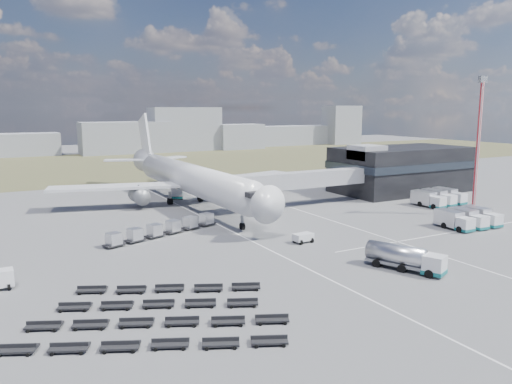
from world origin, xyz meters
TOP-DOWN VIEW (x-y plane):
  - ground at (0.00, 0.00)m, footprint 420.00×420.00m
  - grass_strip at (0.00, 110.00)m, footprint 420.00×90.00m
  - lane_markings at (9.77, 3.00)m, footprint 47.12×110.00m
  - terminal at (47.77, 23.96)m, footprint 30.40×16.40m
  - jet_bridge at (15.90, 20.42)m, footprint 30.30×3.80m
  - airliner at (0.00, 32.38)m, footprint 51.59×64.53m
  - skyline at (-7.77, 153.51)m, footprint 291.53×22.02m
  - fuel_tanker at (7.69, -17.66)m, footprint 5.72×9.30m
  - pushback_tug at (4.00, -1.99)m, footprint 2.97×1.87m
  - catering_truck at (0.62, 40.63)m, footprint 4.31×6.36m
  - service_trucks_near at (32.32, -6.69)m, footprint 8.71×6.70m
  - service_trucks_far at (42.71, 8.36)m, footprint 9.43×7.48m
  - uld_row at (-11.92, 11.19)m, footprint 19.16×8.09m
  - baggage_dollies at (-21.95, -16.74)m, footprint 25.56×21.77m
  - floodlight_mast at (40.87, -0.96)m, footprint 2.29×1.86m

SIDE VIEW (x-z plane):
  - ground at x=0.00m, z-range 0.00..0.00m
  - grass_strip at x=0.00m, z-range 0.00..0.01m
  - lane_markings at x=9.77m, z-range 0.00..0.01m
  - baggage_dollies at x=-21.95m, z-range 0.00..0.71m
  - pushback_tug at x=4.00m, z-range 0.00..1.32m
  - uld_row at x=-11.92m, z-range 0.18..1.97m
  - catering_truck at x=0.62m, z-range 0.03..2.74m
  - service_trucks_near at x=32.32m, z-range 0.11..2.70m
  - service_trucks_far at x=42.71m, z-range 0.12..2.81m
  - fuel_tanker at x=7.69m, z-range 0.00..2.95m
  - jet_bridge at x=15.90m, z-range 1.53..8.58m
  - terminal at x=47.77m, z-range -0.25..10.75m
  - airliner at x=0.00m, z-range -3.52..14.10m
  - skyline at x=-7.77m, z-range -3.37..20.37m
  - floodlight_mast at x=40.87m, z-range 0.03..24.10m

